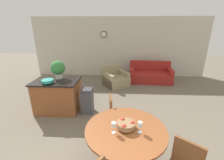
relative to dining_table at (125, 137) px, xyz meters
The scene contains 12 objects.
wall_back 5.18m from the dining_table, 91.30° to the left, with size 8.00×0.09×2.70m.
dining_table is the anchor object (origin of this frame).
dining_chair_far_side 0.88m from the dining_table, 101.05° to the left, with size 0.46×0.46×0.89m.
fruit_bowl 0.24m from the dining_table, 37.17° to the right, with size 0.29×0.29×0.13m.
wine_glass_left 0.38m from the dining_table, 149.06° to the right, with size 0.07×0.07×0.18m.
wine_glass_right 0.38m from the dining_table, 22.20° to the right, with size 0.07×0.07×0.18m.
kitchen_island 2.53m from the dining_table, 135.92° to the left, with size 1.20×0.83×0.90m.
teal_bowl 2.50m from the dining_table, 141.54° to the left, with size 0.30×0.30×0.09m.
potted_plant 2.71m from the dining_table, 132.83° to the left, with size 0.39×0.39×0.50m.
trash_bin 1.96m from the dining_table, 120.21° to the left, with size 0.30×0.31×0.70m.
couch 4.51m from the dining_table, 74.12° to the left, with size 1.81×1.00×0.84m.
armchair 3.76m from the dining_table, 94.16° to the left, with size 1.18×1.20×0.78m.
Camera 1 is at (-0.01, -1.07, 2.26)m, focal length 24.00 mm.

